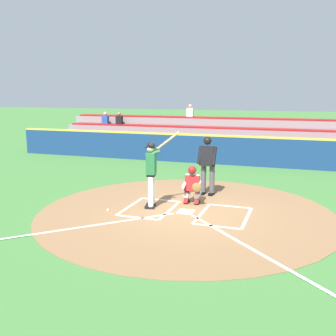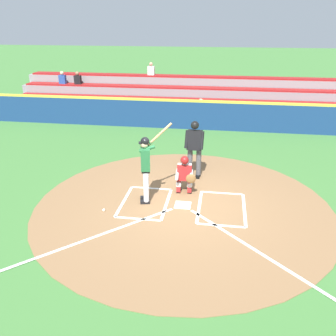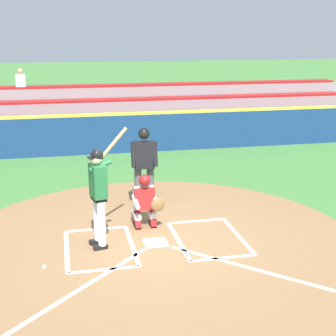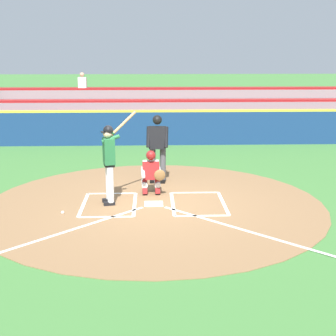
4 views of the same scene
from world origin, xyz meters
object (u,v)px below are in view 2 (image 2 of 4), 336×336
catcher (185,174)px  baseball (104,210)px  plate_umpire (195,145)px  batter (146,165)px

catcher → baseball: bearing=36.4°
plate_umpire → catcher: bearing=81.3°
batter → baseball: batter is taller
catcher → plate_umpire: plate_umpire is taller
batter → baseball: 1.63m
batter → catcher: 1.33m
batter → catcher: size_ratio=1.88×
batter → plate_umpire: batter is taller
catcher → baseball: catcher is taller
catcher → baseball: (1.99, 1.46, -0.55)m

